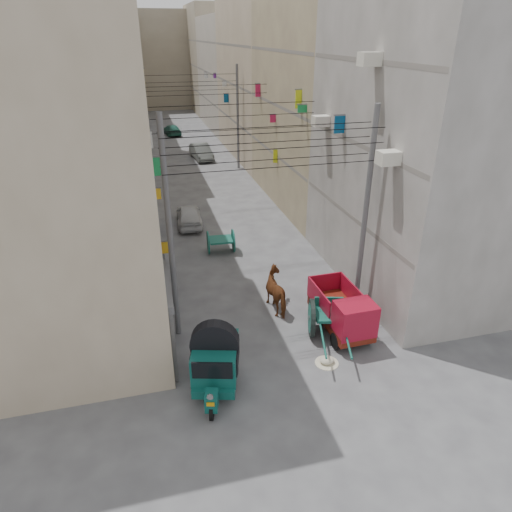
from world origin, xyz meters
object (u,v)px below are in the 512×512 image
object	(u,v)px
second_cart	(221,241)
feed_sack	(327,360)
auto_rickshaw	(215,359)
horse	(279,291)
mini_truck	(345,316)
distant_car_grey	(201,152)
distant_car_white	(189,215)
distant_car_green	(172,130)
tonga_cart	(330,318)

from	to	relation	value
second_cart	feed_sack	xyz separation A→B (m)	(1.87, -9.51, -0.51)
auto_rickshaw	horse	world-z (taller)	auto_rickshaw
auto_rickshaw	mini_truck	xyz separation A→B (m)	(5.03, 1.54, -0.24)
feed_sack	distant_car_grey	xyz separation A→B (m)	(-0.04, 28.81, 0.53)
second_cart	distant_car_white	size ratio (longest dim) A/B	0.41
distant_car_green	feed_sack	bearing A→B (deg)	83.92
feed_sack	horse	bearing A→B (deg)	99.02
feed_sack	horse	xyz separation A→B (m)	(-0.59, 3.70, 0.68)
auto_rickshaw	horse	bearing A→B (deg)	65.84
second_cart	distant_car_grey	world-z (taller)	distant_car_grey
mini_truck	feed_sack	world-z (taller)	mini_truck
auto_rickshaw	second_cart	xyz separation A→B (m)	(1.95, 9.68, -0.45)
tonga_cart	feed_sack	world-z (taller)	tonga_cart
auto_rickshaw	distant_car_grey	world-z (taller)	auto_rickshaw
tonga_cart	second_cart	size ratio (longest dim) A/B	2.36
auto_rickshaw	distant_car_green	world-z (taller)	auto_rickshaw
auto_rickshaw	mini_truck	world-z (taller)	auto_rickshaw
distant_car_white	auto_rickshaw	bearing A→B (deg)	89.78
mini_truck	second_cart	size ratio (longest dim) A/B	2.24
tonga_cart	feed_sack	bearing A→B (deg)	-98.60
tonga_cart	second_cart	distance (m)	8.39
distant_car_white	second_cart	bearing A→B (deg)	108.37
horse	auto_rickshaw	bearing A→B (deg)	41.77
tonga_cart	distant_car_grey	world-z (taller)	tonga_cart
distant_car_white	horse	bearing A→B (deg)	106.84
horse	distant_car_white	xyz separation A→B (m)	(-2.39, 9.92, -0.22)
second_cart	distant_car_white	distance (m)	4.26
mini_truck	horse	world-z (taller)	mini_truck
distant_car_green	tonga_cart	bearing A→B (deg)	85.04
auto_rickshaw	distant_car_grey	size ratio (longest dim) A/B	0.68
auto_rickshaw	tonga_cart	bearing A→B (deg)	36.37
feed_sack	distant_car_grey	world-z (taller)	distant_car_grey
distant_car_grey	feed_sack	bearing A→B (deg)	-95.48
distant_car_green	mini_truck	bearing A→B (deg)	85.78
tonga_cart	second_cart	xyz separation A→B (m)	(-2.57, 7.98, -0.11)
feed_sack	mini_truck	bearing A→B (deg)	48.54
feed_sack	distant_car_white	world-z (taller)	distant_car_white
feed_sack	horse	world-z (taller)	horse
mini_truck	distant_car_grey	distance (m)	27.48
feed_sack	distant_car_green	bearing A→B (deg)	92.28
auto_rickshaw	distant_car_grey	bearing A→B (deg)	98.30
second_cart	distant_car_grey	size ratio (longest dim) A/B	0.36
distant_car_white	tonga_cart	bearing A→B (deg)	110.19
horse	distant_car_grey	distance (m)	25.12
auto_rickshaw	mini_truck	size ratio (longest dim) A/B	0.85
mini_truck	distant_car_white	bearing A→B (deg)	107.56
feed_sack	distant_car_green	xyz separation A→B (m)	(-1.60, 40.25, 0.41)
auto_rickshaw	feed_sack	distance (m)	3.95
feed_sack	horse	distance (m)	3.81
horse	distant_car_white	world-z (taller)	horse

